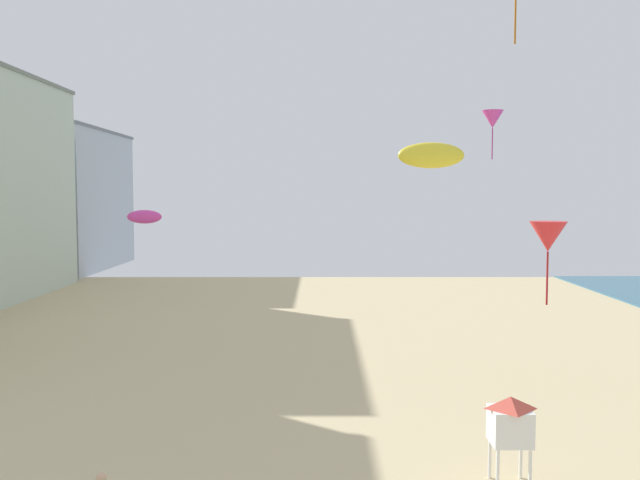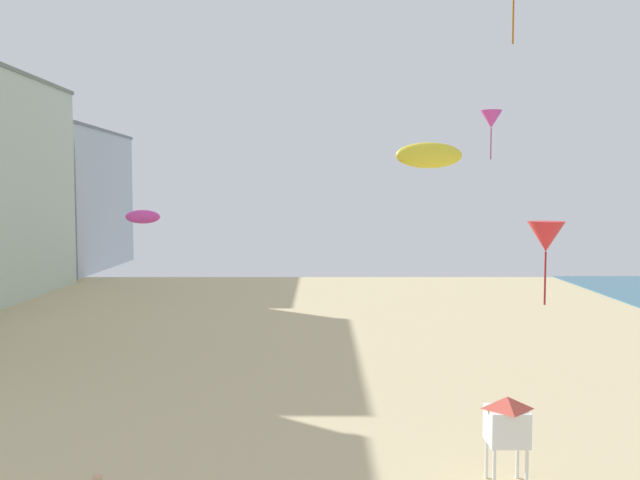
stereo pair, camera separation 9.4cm
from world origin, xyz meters
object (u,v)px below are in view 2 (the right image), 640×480
kite_red_delta (546,237)px  kite_magenta_delta (491,119)px  kite_magenta_parafoil (143,217)px  kite_yellow_parafoil_2 (429,155)px  lifeguard_stand (507,421)px

kite_red_delta → kite_magenta_delta: bearing=84.7°
kite_magenta_parafoil → kite_yellow_parafoil_2: size_ratio=0.68×
lifeguard_stand → kite_red_delta: kite_red_delta is taller
kite_red_delta → kite_yellow_parafoil_2: 6.58m
kite_magenta_delta → kite_magenta_parafoil: (-21.64, -9.22, -6.36)m
lifeguard_stand → kite_red_delta: 13.60m
kite_yellow_parafoil_2 → kite_red_delta: bearing=9.7°
kite_magenta_delta → kite_red_delta: bearing=-95.3°
kite_yellow_parafoil_2 → lifeguard_stand: bearing=-86.9°
kite_red_delta → kite_yellow_parafoil_2: size_ratio=1.31×
kite_magenta_parafoil → kite_magenta_delta: bearing=23.1°
lifeguard_stand → kite_magenta_parafoil: kite_magenta_parafoil is taller
kite_red_delta → kite_yellow_parafoil_2: kite_yellow_parafoil_2 is taller
lifeguard_stand → kite_yellow_parafoil_2: (-0.58, 10.95, 8.08)m
lifeguard_stand → kite_magenta_parafoil: bearing=134.3°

